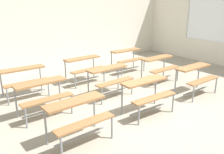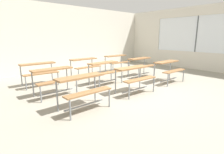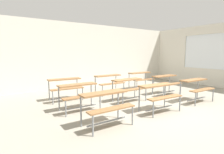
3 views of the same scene
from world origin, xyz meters
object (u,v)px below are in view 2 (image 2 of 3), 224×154
(desk_bench_r0c1, at_px, (135,74))
(desk_bench_r2c2, at_px, (117,59))
(desk_bench_r0c2, at_px, (169,67))
(desk_bench_r2c0, at_px, (39,69))
(desk_bench_r1c2, at_px, (141,63))
(desk_bench_r2c1, at_px, (85,63))
(desk_bench_r0c0, at_px, (83,85))
(desk_bench_r1c0, at_px, (54,75))
(desk_bench_r1c1, at_px, (105,68))

(desk_bench_r0c1, height_order, desk_bench_r2c2, same)
(desk_bench_r0c1, height_order, desk_bench_r0c2, same)
(desk_bench_r2c0, bearing_deg, desk_bench_r1c2, -17.68)
(desk_bench_r0c2, xyz_separation_m, desk_bench_r2c1, (-1.78, 2.58, 0.00))
(desk_bench_r0c0, height_order, desk_bench_r2c0, same)
(desk_bench_r2c0, height_order, desk_bench_r2c1, same)
(desk_bench_r2c0, bearing_deg, desk_bench_r2c1, 2.89)
(desk_bench_r0c2, distance_m, desk_bench_r2c0, 4.40)
(desk_bench_r0c1, relative_size, desk_bench_r2c2, 1.01)
(desk_bench_r2c1, bearing_deg, desk_bench_r1c0, -145.40)
(desk_bench_r1c0, relative_size, desk_bench_r2c0, 0.98)
(desk_bench_r0c2, relative_size, desk_bench_r2c0, 0.99)
(desk_bench_r2c0, xyz_separation_m, desk_bench_r2c2, (3.54, 0.06, 0.00))
(desk_bench_r1c0, distance_m, desk_bench_r2c1, 2.23)
(desk_bench_r0c0, bearing_deg, desk_bench_r2c0, 90.60)
(desk_bench_r0c2, distance_m, desk_bench_r1c1, 2.24)
(desk_bench_r2c1, bearing_deg, desk_bench_r1c2, -37.08)
(desk_bench_r0c0, height_order, desk_bench_r2c1, same)
(desk_bench_r2c0, relative_size, desk_bench_r2c2, 1.01)
(desk_bench_r0c0, height_order, desk_bench_r0c2, same)
(desk_bench_r1c0, height_order, desk_bench_r1c1, same)
(desk_bench_r0c1, height_order, desk_bench_r2c0, same)
(desk_bench_r0c2, relative_size, desk_bench_r1c2, 1.01)
(desk_bench_r0c2, bearing_deg, desk_bench_r1c2, 90.03)
(desk_bench_r0c2, distance_m, desk_bench_r2c2, 2.64)
(desk_bench_r1c2, bearing_deg, desk_bench_r0c1, -145.29)
(desk_bench_r2c0, bearing_deg, desk_bench_r0c0, -86.33)
(desk_bench_r0c2, distance_m, desk_bench_r1c2, 1.25)
(desk_bench_r1c0, bearing_deg, desk_bench_r0c1, -35.68)
(desk_bench_r0c2, bearing_deg, desk_bench_r1c1, 145.72)
(desk_bench_r0c1, relative_size, desk_bench_r2c0, 1.00)
(desk_bench_r0c1, height_order, desk_bench_r1c2, same)
(desk_bench_r1c2, bearing_deg, desk_bench_r2c2, 92.08)
(desk_bench_r2c0, distance_m, desk_bench_r2c1, 1.78)
(desk_bench_r0c1, xyz_separation_m, desk_bench_r2c0, (-1.77, 2.57, 0.00))
(desk_bench_r0c0, bearing_deg, desk_bench_r0c1, 0.31)
(desk_bench_r0c0, relative_size, desk_bench_r1c0, 1.00)
(desk_bench_r0c1, height_order, desk_bench_r1c1, same)
(desk_bench_r1c1, bearing_deg, desk_bench_r0c2, -36.72)
(desk_bench_r0c1, bearing_deg, desk_bench_r2c2, 58.90)
(desk_bench_r0c0, xyz_separation_m, desk_bench_r0c1, (1.73, 0.02, 0.00))
(desk_bench_r0c2, height_order, desk_bench_r1c1, same)
(desk_bench_r0c0, relative_size, desk_bench_r2c0, 0.98)
(desk_bench_r1c2, bearing_deg, desk_bench_r1c1, 179.02)
(desk_bench_r2c0, height_order, desk_bench_r2c2, same)
(desk_bench_r0c1, xyz_separation_m, desk_bench_r2c1, (0.01, 2.58, 0.00))
(desk_bench_r0c0, xyz_separation_m, desk_bench_r2c0, (-0.05, 2.59, 0.00))
(desk_bench_r0c0, relative_size, desk_bench_r0c1, 0.98)
(desk_bench_r1c0, xyz_separation_m, desk_bench_r2c0, (0.04, 1.28, 0.00))
(desk_bench_r2c1, distance_m, desk_bench_r2c2, 1.76)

